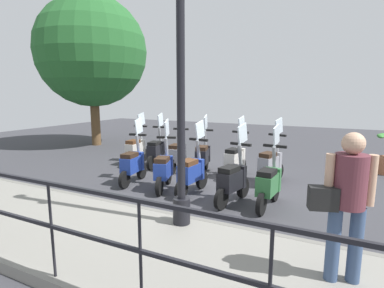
# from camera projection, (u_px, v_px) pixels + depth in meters

# --- Properties ---
(ground_plane) EXTENTS (28.00, 28.00, 0.00)m
(ground_plane) POSITION_uv_depth(u_px,v_px,m) (207.00, 185.00, 7.00)
(ground_plane) COLOR #38383D
(promenade_walkway) EXTENTS (2.20, 20.00, 0.15)m
(promenade_walkway) POSITION_uv_depth(u_px,v_px,m) (119.00, 241.00, 4.20)
(promenade_walkway) COLOR gray
(promenade_walkway) RESTS_ON ground_plane
(fence_railing) EXTENTS (0.04, 16.03, 1.07)m
(fence_railing) POSITION_uv_depth(u_px,v_px,m) (50.00, 212.00, 3.13)
(fence_railing) COLOR black
(fence_railing) RESTS_ON promenade_walkway
(lamp_post_near) EXTENTS (0.26, 0.90, 4.46)m
(lamp_post_near) POSITION_uv_depth(u_px,v_px,m) (181.00, 92.00, 4.26)
(lamp_post_near) COLOR black
(lamp_post_near) RESTS_ON promenade_walkway
(pedestrian_with_bag) EXTENTS (0.44, 0.62, 1.59)m
(pedestrian_with_bag) POSITION_uv_depth(u_px,v_px,m) (347.00, 197.00, 3.03)
(pedestrian_with_bag) COLOR #384C70
(pedestrian_with_bag) RESTS_ON promenade_walkway
(tree_large) EXTENTS (4.30, 4.30, 5.87)m
(tree_large) POSITION_uv_depth(u_px,v_px,m) (92.00, 52.00, 11.77)
(tree_large) COLOR brown
(tree_large) RESTS_ON ground_plane
(scooter_near_0) EXTENTS (1.23, 0.44, 1.54)m
(scooter_near_0) POSITION_uv_depth(u_px,v_px,m) (269.00, 183.00, 5.52)
(scooter_near_0) COLOR black
(scooter_near_0) RESTS_ON ground_plane
(scooter_near_1) EXTENTS (1.22, 0.49, 1.54)m
(scooter_near_1) POSITION_uv_depth(u_px,v_px,m) (233.00, 179.00, 5.75)
(scooter_near_1) COLOR black
(scooter_near_1) RESTS_ON ground_plane
(scooter_near_2) EXTENTS (1.23, 0.44, 1.54)m
(scooter_near_2) POSITION_uv_depth(u_px,v_px,m) (192.00, 172.00, 6.31)
(scooter_near_2) COLOR black
(scooter_near_2) RESTS_ON ground_plane
(scooter_near_3) EXTENTS (1.20, 0.55, 1.54)m
(scooter_near_3) POSITION_uv_depth(u_px,v_px,m) (164.00, 168.00, 6.58)
(scooter_near_3) COLOR black
(scooter_near_3) RESTS_ON ground_plane
(scooter_near_4) EXTENTS (1.23, 0.45, 1.54)m
(scooter_near_4) POSITION_uv_depth(u_px,v_px,m) (133.00, 163.00, 7.03)
(scooter_near_4) COLOR black
(scooter_near_4) RESTS_ON ground_plane
(scooter_far_0) EXTENTS (1.20, 0.54, 1.54)m
(scooter_far_0) POSITION_uv_depth(u_px,v_px,m) (271.00, 163.00, 7.06)
(scooter_far_0) COLOR black
(scooter_far_0) RESTS_ON ground_plane
(scooter_far_1) EXTENTS (1.23, 0.44, 1.54)m
(scooter_far_1) POSITION_uv_depth(u_px,v_px,m) (235.00, 159.00, 7.55)
(scooter_far_1) COLOR black
(scooter_far_1) RESTS_ON ground_plane
(scooter_far_2) EXTENTS (1.22, 0.50, 1.54)m
(scooter_far_2) POSITION_uv_depth(u_px,v_px,m) (203.00, 156.00, 7.93)
(scooter_far_2) COLOR black
(scooter_far_2) RESTS_ON ground_plane
(scooter_far_3) EXTENTS (1.23, 0.45, 1.54)m
(scooter_far_3) POSITION_uv_depth(u_px,v_px,m) (178.00, 154.00, 8.18)
(scooter_far_3) COLOR black
(scooter_far_3) RESTS_ON ground_plane
(scooter_far_4) EXTENTS (1.23, 0.46, 1.54)m
(scooter_far_4) POSITION_uv_depth(u_px,v_px,m) (156.00, 150.00, 8.65)
(scooter_far_4) COLOR black
(scooter_far_4) RESTS_ON ground_plane
(scooter_far_5) EXTENTS (1.23, 0.44, 1.54)m
(scooter_far_5) POSITION_uv_depth(u_px,v_px,m) (136.00, 149.00, 8.92)
(scooter_far_5) COLOR black
(scooter_far_5) RESTS_ON ground_plane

